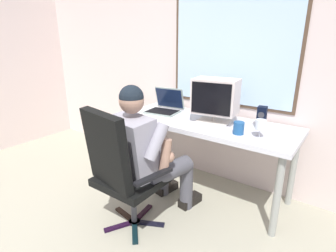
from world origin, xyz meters
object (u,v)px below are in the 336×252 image
person_seated (147,151)px  crt_monitor (215,97)px  wine_glass (261,126)px  office_chair (120,167)px  desk (205,129)px  desk_speaker (262,117)px  laptop (166,105)px  coffee_mug (239,128)px

person_seated → crt_monitor: (0.27, 0.67, 0.38)m
person_seated → wine_glass: (0.76, 0.51, 0.24)m
office_chair → desk: bearing=76.0°
office_chair → person_seated: (0.04, 0.28, 0.05)m
office_chair → desk_speaker: office_chair is taller
crt_monitor → desk_speaker: size_ratio=2.27×
person_seated → desk: bearing=73.8°
person_seated → crt_monitor: 0.82m
desk → laptop: bearing=172.5°
desk → person_seated: bearing=-106.2°
person_seated → wine_glass: size_ratio=8.00×
desk → laptop: size_ratio=4.60×
wine_glass → desk: bearing=166.4°
laptop → wine_glass: size_ratio=2.51×
crt_monitor → wine_glass: bearing=-18.0°
office_chair → coffee_mug: size_ratio=9.90×
person_seated → laptop: 0.82m
person_seated → coffee_mug: 0.79m
office_chair → coffee_mug: office_chair is taller
laptop → coffee_mug: size_ratio=3.57×
desk_speaker → coffee_mug: bearing=-108.6°
crt_monitor → desk_speaker: bearing=14.6°
desk → desk_speaker: desk_speaker is taller
wine_glass → desk_speaker: desk_speaker is taller
person_seated → desk_speaker: size_ratio=6.23×
office_chair → coffee_mug: 1.02m
wine_glass → coffee_mug: size_ratio=1.42×
laptop → wine_glass: bearing=-10.7°
crt_monitor → desk_speaker: (0.41, 0.11, -0.15)m
desk → desk_speaker: 0.54m
office_chair → person_seated: bearing=81.2°
desk → person_seated: person_seated is taller
office_chair → wine_glass: bearing=44.6°
office_chair → wine_glass: size_ratio=6.95×
crt_monitor → laptop: crt_monitor is taller
wine_glass → coffee_mug: bearing=-173.4°
crt_monitor → desk_speaker: 0.45m
desk → office_chair: 0.96m
laptop → wine_glass: laptop is taller
desk → office_chair: office_chair is taller
desk → desk_speaker: (0.49, 0.13, 0.18)m
desk → crt_monitor: bearing=13.4°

